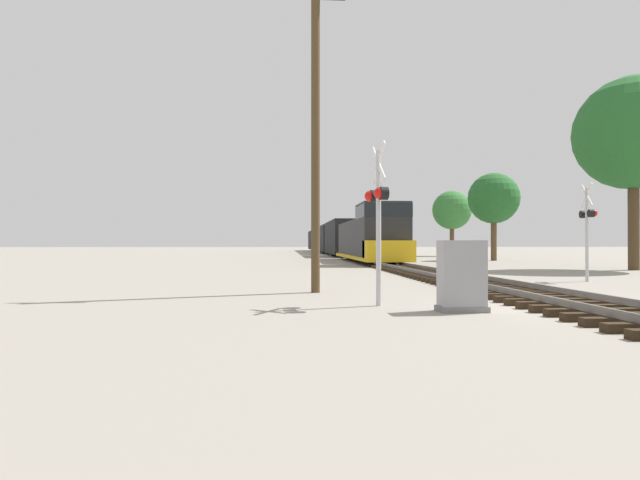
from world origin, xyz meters
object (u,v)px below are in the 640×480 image
object	(u,v)px
utility_pole	(316,129)
tree_far_right	(633,134)
tree_deep_background	(452,210)
crossing_signal_far	(588,221)
relay_cabinet	(462,276)
tree_mid_background	(494,199)
crossing_signal_near	(377,206)
freight_train	(331,239)

from	to	relation	value
utility_pole	tree_far_right	size ratio (longest dim) A/B	0.89
tree_far_right	tree_deep_background	distance (m)	30.52
utility_pole	crossing_signal_far	bearing A→B (deg)	18.36
tree_deep_background	relay_cabinet	bearing A→B (deg)	-108.63
tree_far_right	tree_mid_background	bearing A→B (deg)	94.93
crossing_signal_far	tree_far_right	size ratio (longest dim) A/B	0.35
crossing_signal_near	tree_far_right	bearing A→B (deg)	122.53
relay_cabinet	tree_deep_background	bearing A→B (deg)	71.37
crossing_signal_near	relay_cabinet	size ratio (longest dim) A/B	2.49
crossing_signal_near	crossing_signal_far	size ratio (longest dim) A/B	1.01
crossing_signal_far	relay_cabinet	xyz separation A→B (m)	(-7.83, -7.93, -1.58)
freight_train	tree_deep_background	xyz separation A→B (m)	(12.84, -12.85, 3.28)
tree_mid_background	crossing_signal_far	bearing A→B (deg)	-105.04
tree_mid_background	tree_deep_background	world-z (taller)	tree_deep_background
crossing_signal_far	tree_deep_background	world-z (taller)	tree_deep_background
tree_far_right	tree_deep_background	world-z (taller)	tree_far_right
crossing_signal_near	relay_cabinet	world-z (taller)	crossing_signal_near
utility_pole	tree_mid_background	world-z (taller)	utility_pole
utility_pole	tree_deep_background	xyz separation A→B (m)	(18.40, 41.69, 0.43)
crossing_signal_near	relay_cabinet	distance (m)	2.52
relay_cabinet	tree_far_right	distance (m)	22.92
crossing_signal_near	tree_deep_background	world-z (taller)	tree_deep_background
utility_pole	tree_deep_background	world-z (taller)	utility_pole
freight_train	tree_mid_background	bearing A→B (deg)	-67.97
crossing_signal_near	utility_pole	size ratio (longest dim) A/B	0.40
relay_cabinet	tree_far_right	size ratio (longest dim) A/B	0.14
crossing_signal_far	tree_deep_background	distance (m)	39.03
freight_train	utility_pole	size ratio (longest dim) A/B	8.30
freight_train	relay_cabinet	size ratio (longest dim) A/B	51.30
tree_far_right	tree_mid_background	distance (m)	15.53
tree_far_right	crossing_signal_near	bearing A→B (deg)	-139.39
crossing_signal_far	relay_cabinet	world-z (taller)	crossing_signal_far
crossing_signal_far	utility_pole	size ratio (longest dim) A/B	0.40
tree_far_right	tree_deep_background	size ratio (longest dim) A/B	1.40
relay_cabinet	crossing_signal_far	bearing A→B (deg)	45.36
freight_train	relay_cabinet	xyz separation A→B (m)	(-2.69, -58.93, -1.27)
relay_cabinet	utility_pole	bearing A→B (deg)	123.25
tree_mid_background	tree_deep_background	xyz separation A→B (m)	(1.52, 15.13, 0.02)
tree_mid_background	freight_train	bearing A→B (deg)	112.03
tree_far_right	tree_deep_background	bearing A→B (deg)	89.63
relay_cabinet	tree_deep_background	xyz separation A→B (m)	(15.53, 46.07, 4.56)
relay_cabinet	utility_pole	world-z (taller)	utility_pole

